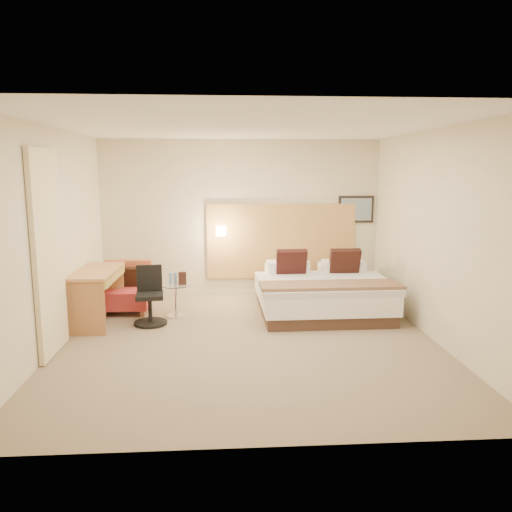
{
  "coord_description": "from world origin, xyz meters",
  "views": [
    {
      "loc": [
        -0.31,
        -6.15,
        2.19
      ],
      "look_at": [
        0.12,
        0.44,
        1.04
      ],
      "focal_mm": 35.0,
      "sensor_mm": 36.0,
      "label": 1
    }
  ],
  "objects": [
    {
      "name": "bottle_b",
      "position": [
        -1.04,
        1.26,
        0.58
      ],
      "size": [
        0.06,
        0.06,
        0.18
      ],
      "primitive_type": "cylinder",
      "rotation": [
        0.0,
        0.0,
        0.16
      ],
      "color": "#83A3CB",
      "rests_on": "side_table"
    },
    {
      "name": "ceiling",
      "position": [
        0.0,
        0.0,
        2.71
      ],
      "size": [
        4.8,
        5.0,
        0.02
      ],
      "primitive_type": "cube",
      "color": "white",
      "rests_on": "floor"
    },
    {
      "name": "wall_left",
      "position": [
        -2.41,
        0.0,
        1.35
      ],
      "size": [
        0.02,
        5.0,
        2.7
      ],
      "primitive_type": "cube",
      "color": "beige",
      "rests_on": "floor"
    },
    {
      "name": "wall_right",
      "position": [
        2.41,
        0.0,
        1.35
      ],
      "size": [
        0.02,
        5.0,
        2.7
      ],
      "primitive_type": "cube",
      "color": "beige",
      "rests_on": "floor"
    },
    {
      "name": "lamp_shade",
      "position": [
        -0.35,
        2.36,
        1.15
      ],
      "size": [
        0.15,
        0.15,
        0.15
      ],
      "primitive_type": "cube",
      "color": "#F9E8C2",
      "rests_on": "wall_back"
    },
    {
      "name": "desk",
      "position": [
        -2.11,
        0.95,
        0.61
      ],
      "size": [
        0.6,
        1.26,
        0.78
      ],
      "color": "#BE804A",
      "rests_on": "floor"
    },
    {
      "name": "headboard_panel",
      "position": [
        0.7,
        2.47,
        0.95
      ],
      "size": [
        2.6,
        0.04,
        1.3
      ],
      "primitive_type": "cube",
      "color": "tan",
      "rests_on": "wall_back"
    },
    {
      "name": "lounge_chair",
      "position": [
        -1.83,
        1.53,
        0.31
      ],
      "size": [
        0.74,
        0.65,
        0.77
      ],
      "color": "tan",
      "rests_on": "floor"
    },
    {
      "name": "curtain",
      "position": [
        -2.36,
        -0.25,
        1.22
      ],
      "size": [
        0.06,
        0.9,
        2.42
      ],
      "primitive_type": "cube",
      "color": "beige",
      "rests_on": "wall_left"
    },
    {
      "name": "side_table",
      "position": [
        -1.03,
        1.19,
        0.27
      ],
      "size": [
        0.5,
        0.5,
        0.49
      ],
      "color": "silver",
      "rests_on": "floor"
    },
    {
      "name": "wall_back",
      "position": [
        0.0,
        2.51,
        1.35
      ],
      "size": [
        4.8,
        0.02,
        2.7
      ],
      "primitive_type": "cube",
      "color": "beige",
      "rests_on": "floor"
    },
    {
      "name": "art_canvas",
      "position": [
        2.02,
        2.46,
        1.5
      ],
      "size": [
        0.54,
        0.01,
        0.39
      ],
      "primitive_type": "cube",
      "color": "gray",
      "rests_on": "wall_back"
    },
    {
      "name": "wall_front",
      "position": [
        0.0,
        -2.51,
        1.35
      ],
      "size": [
        4.8,
        0.02,
        2.7
      ],
      "primitive_type": "cube",
      "color": "beige",
      "rests_on": "floor"
    },
    {
      "name": "art_frame",
      "position": [
        2.02,
        2.48,
        1.5
      ],
      "size": [
        0.62,
        0.03,
        0.47
      ],
      "primitive_type": "cube",
      "color": "black",
      "rests_on": "wall_back"
    },
    {
      "name": "desk_chair",
      "position": [
        -1.37,
        0.84,
        0.34
      ],
      "size": [
        0.52,
        0.52,
        0.83
      ],
      "color": "black",
      "rests_on": "floor"
    },
    {
      "name": "bottle_a",
      "position": [
        -1.11,
        1.23,
        0.58
      ],
      "size": [
        0.06,
        0.06,
        0.18
      ],
      "primitive_type": "cylinder",
      "rotation": [
        0.0,
        0.0,
        0.16
      ],
      "color": "#91C2E1",
      "rests_on": "side_table"
    },
    {
      "name": "lamp_arm",
      "position": [
        -0.35,
        2.42,
        1.15
      ],
      "size": [
        0.02,
        0.12,
        0.02
      ],
      "primitive_type": "cylinder",
      "rotation": [
        1.57,
        0.0,
        0.0
      ],
      "color": "white",
      "rests_on": "wall_back"
    },
    {
      "name": "floor",
      "position": [
        0.0,
        0.0,
        -0.01
      ],
      "size": [
        4.8,
        5.0,
        0.02
      ],
      "primitive_type": "cube",
      "color": "#7F6D55",
      "rests_on": "ground"
    },
    {
      "name": "bed",
      "position": [
        1.19,
        1.29,
        0.31
      ],
      "size": [
        2.01,
        1.93,
        0.96
      ],
      "color": "#3F291F",
      "rests_on": "floor"
    },
    {
      "name": "menu_folder",
      "position": [
        -0.93,
        1.19,
        0.58
      ],
      "size": [
        0.12,
        0.06,
        0.19
      ],
      "primitive_type": "cube",
      "rotation": [
        0.0,
        0.0,
        0.16
      ],
      "color": "black",
      "rests_on": "side_table"
    }
  ]
}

